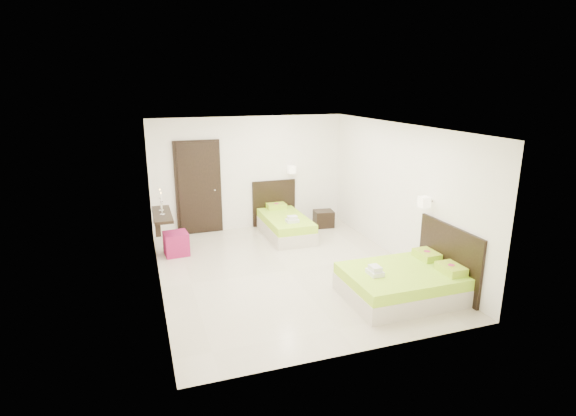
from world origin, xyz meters
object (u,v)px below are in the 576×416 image
object	(u,v)px
bed_single	(284,223)
ottoman	(176,244)
nightstand	(324,219)
bed_double	(406,281)

from	to	relation	value
bed_single	ottoman	bearing A→B (deg)	-168.99
nightstand	ottoman	distance (m)	3.58
bed_single	bed_double	world-z (taller)	bed_double
bed_single	ottoman	xyz separation A→B (m)	(-2.43, -0.47, -0.04)
nightstand	bed_single	bearing A→B (deg)	-159.80
bed_single	ottoman	size ratio (longest dim) A/B	3.84
bed_single	bed_double	xyz separation A→B (m)	(0.86, -3.54, 0.00)
bed_double	nightstand	distance (m)	3.81
bed_single	nightstand	world-z (taller)	bed_single
bed_single	bed_double	size ratio (longest dim) A/B	0.98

